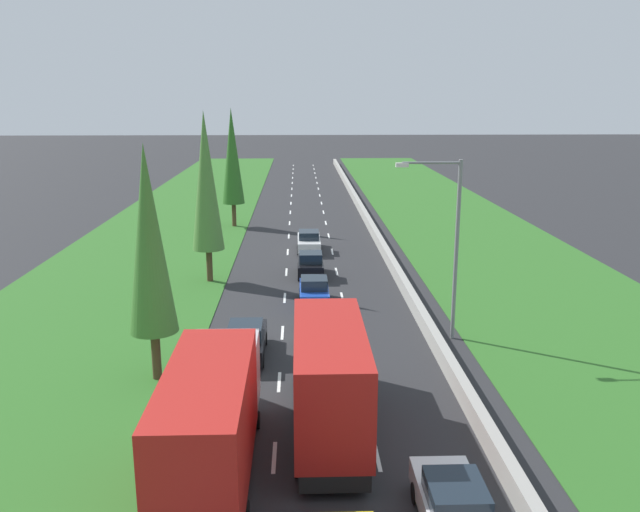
% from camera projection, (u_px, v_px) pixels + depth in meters
% --- Properties ---
extents(ground_plane, '(300.00, 300.00, 0.00)m').
position_uv_depth(ground_plane, '(308.00, 229.00, 60.03)').
color(ground_plane, '#28282B').
rests_on(ground_plane, ground).
extents(grass_verge_left, '(14.00, 140.00, 0.04)m').
position_uv_depth(grass_verge_left, '(170.00, 230.00, 59.63)').
color(grass_verge_left, '#2D6623').
rests_on(grass_verge_left, ground).
extents(grass_verge_right, '(14.00, 140.00, 0.04)m').
position_uv_depth(grass_verge_right, '(463.00, 228.00, 60.49)').
color(grass_verge_right, '#2D6623').
rests_on(grass_verge_right, ground).
extents(median_barrier, '(0.44, 120.00, 0.85)m').
position_uv_depth(median_barrier, '(370.00, 224.00, 60.11)').
color(median_barrier, '#9E9B93').
rests_on(median_barrier, ground).
extents(lane_markings, '(3.64, 116.00, 0.01)m').
position_uv_depth(lane_markings, '(308.00, 229.00, 60.03)').
color(lane_markings, white).
rests_on(lane_markings, ground).
extents(red_box_truck_left_lane, '(2.46, 9.40, 4.18)m').
position_uv_depth(red_box_truck_left_lane, '(212.00, 420.00, 20.15)').
color(red_box_truck_left_lane, black).
rests_on(red_box_truck_left_lane, ground).
extents(white_sedan_right_lane, '(1.82, 4.50, 1.64)m').
position_uv_depth(white_sedan_right_lane, '(454.00, 507.00, 18.11)').
color(white_sedan_right_lane, white).
rests_on(white_sedan_right_lane, ground).
extents(red_box_truck_centre_lane, '(2.46, 9.40, 4.18)m').
position_uv_depth(red_box_truck_centre_lane, '(328.00, 374.00, 23.50)').
color(red_box_truck_centre_lane, black).
rests_on(red_box_truck_centre_lane, ground).
extents(white_hatchback_centre_lane_fourth, '(1.74, 3.90, 1.72)m').
position_uv_depth(white_hatchback_centre_lane_fourth, '(316.00, 323.00, 32.81)').
color(white_hatchback_centre_lane_fourth, white).
rests_on(white_hatchback_centre_lane_fourth, ground).
extents(black_sedan_left_lane, '(1.82, 4.50, 1.64)m').
position_uv_depth(black_sedan_left_lane, '(246.00, 340.00, 30.54)').
color(black_sedan_left_lane, black).
rests_on(black_sedan_left_lane, ground).
extents(blue_hatchback_centre_lane, '(1.74, 3.90, 1.72)m').
position_uv_depth(blue_hatchback_centre_lane, '(314.00, 291.00, 38.09)').
color(blue_hatchback_centre_lane, '#1E47B7').
rests_on(blue_hatchback_centre_lane, ground).
extents(black_hatchback_centre_lane, '(1.74, 3.90, 1.72)m').
position_uv_depth(black_hatchback_centre_lane, '(311.00, 264.00, 44.15)').
color(black_hatchback_centre_lane, black).
rests_on(black_hatchback_centre_lane, ground).
extents(white_sedan_centre_lane, '(1.82, 4.50, 1.64)m').
position_uv_depth(white_sedan_centre_lane, '(309.00, 241.00, 51.41)').
color(white_sedan_centre_lane, white).
rests_on(white_sedan_centre_lane, ground).
extents(poplar_tree_second, '(2.05, 2.05, 10.15)m').
position_uv_depth(poplar_tree_second, '(149.00, 241.00, 26.82)').
color(poplar_tree_second, '#4C3823').
rests_on(poplar_tree_second, ground).
extents(poplar_tree_third, '(2.08, 2.08, 11.11)m').
position_uv_depth(poplar_tree_third, '(206.00, 182.00, 41.60)').
color(poplar_tree_third, '#4C3823').
rests_on(poplar_tree_third, ground).
extents(poplar_tree_fourth, '(2.07, 2.07, 10.93)m').
position_uv_depth(poplar_tree_fourth, '(232.00, 157.00, 59.84)').
color(poplar_tree_fourth, '#4C3823').
rests_on(poplar_tree_fourth, ground).
extents(street_light_mast, '(3.20, 0.28, 9.00)m').
position_uv_depth(street_light_mast, '(450.00, 237.00, 31.78)').
color(street_light_mast, gray).
rests_on(street_light_mast, ground).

